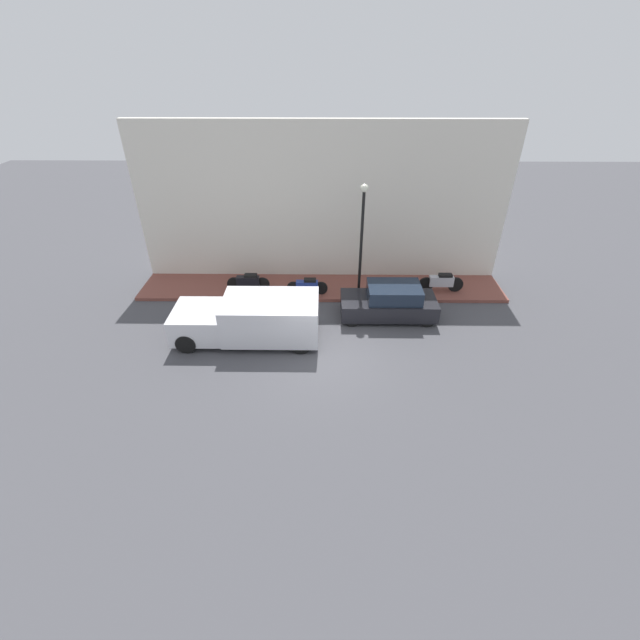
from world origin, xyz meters
name	(u,v)px	position (x,y,z in m)	size (l,w,h in m)	color
ground_plane	(320,353)	(0.00, 0.00, 0.00)	(60.00, 60.00, 0.00)	#47474C
sidewalk	(321,288)	(4.79, 0.00, 0.07)	(2.35, 16.17, 0.15)	brown
building_facade	(322,205)	(6.11, 0.00, 3.47)	(0.30, 16.17, 6.93)	silver
parked_car	(390,302)	(2.52, -2.76, 0.66)	(1.69, 3.80, 1.41)	black
delivery_van	(249,318)	(0.94, 2.64, 0.86)	(2.10, 5.35, 1.65)	silver
scooter_silver	(441,282)	(4.39, -5.27, 0.61)	(0.30, 1.97, 0.85)	#B7B7BF
motorcycle_black	(248,282)	(4.37, 3.22, 0.58)	(0.30, 1.88, 0.79)	black
motorcycle_blue	(307,286)	(4.08, 0.60, 0.55)	(0.30, 1.78, 0.74)	navy
streetlamp	(362,229)	(3.97, -1.62, 3.17)	(0.31, 0.31, 4.81)	black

